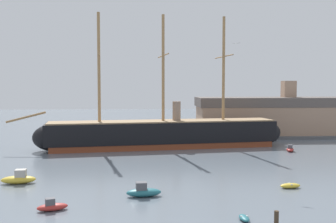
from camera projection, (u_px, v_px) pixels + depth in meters
tall_ship at (163, 133)px, 86.47m from camera, size 59.22×15.41×28.55m
motorboat_foreground_left at (52, 206)px, 43.03m from camera, size 3.53×2.33×1.37m
dinghy_foreground_right at (244, 218)px, 39.89m from camera, size 1.02×2.12×0.49m
motorboat_near_centre at (143, 191)px, 48.49m from camera, size 4.38×2.16×1.78m
motorboat_mid_left at (19, 179)px, 54.90m from camera, size 4.80×2.38×1.95m
dinghy_mid_right at (290, 186)px, 52.47m from camera, size 2.79×1.38×0.64m
motorboat_far_right at (290, 149)px, 81.66m from camera, size 2.53×3.61×1.40m
dinghy_distant_centre at (170, 141)px, 95.18m from camera, size 2.05×2.27×0.51m
mooring_piling_left_pair at (276, 219)px, 37.93m from camera, size 0.44×0.44×1.58m
dockside_warehouse_right at (284, 117)px, 105.95m from camera, size 49.84×14.76×14.70m
seagull_in_flight at (236, 43)px, 60.25m from camera, size 1.17×0.70×0.14m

